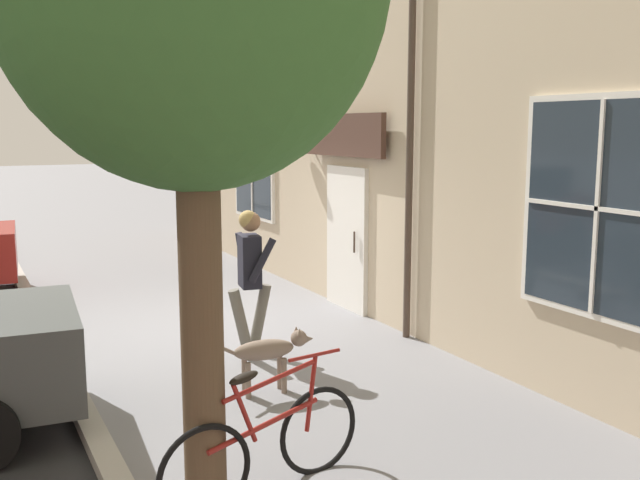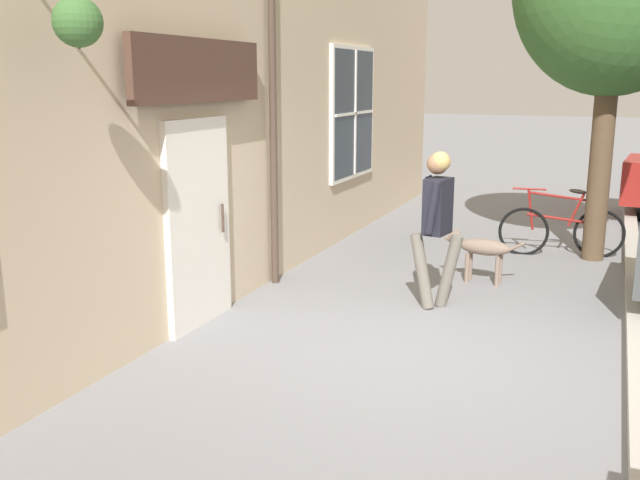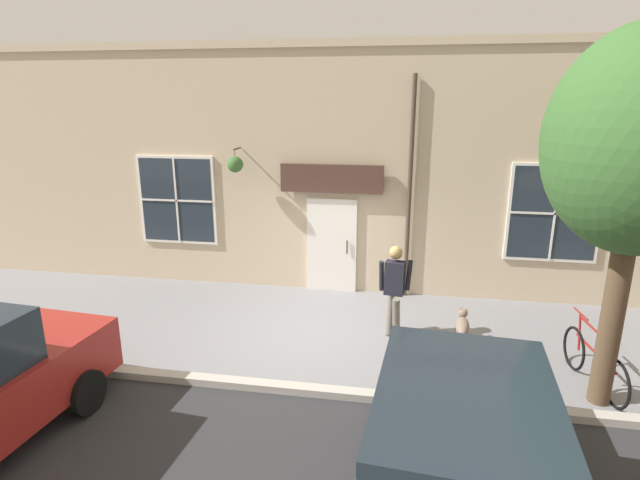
{
  "view_description": "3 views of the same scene",
  "coord_description": "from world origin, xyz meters",
  "px_view_note": "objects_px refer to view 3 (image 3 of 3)",
  "views": [
    {
      "loc": [
        2.94,
        8.85,
        2.66
      ],
      "look_at": [
        -1.05,
        1.17,
        1.29
      ],
      "focal_mm": 40.0,
      "sensor_mm": 36.0,
      "label": 1
    },
    {
      "loc": [
        1.65,
        -6.14,
        2.48
      ],
      "look_at": [
        -0.51,
        -0.93,
        1.2
      ],
      "focal_mm": 40.0,
      "sensor_mm": 36.0,
      "label": 2
    },
    {
      "loc": [
        8.32,
        1.39,
        4.18
      ],
      "look_at": [
        -0.7,
        -0.14,
        1.58
      ],
      "focal_mm": 28.0,
      "sensor_mm": 36.0,
      "label": 3
    }
  ],
  "objects_px": {
    "dog_on_leash": "(462,326)",
    "leaning_bicycle": "(594,362)",
    "street_tree_by_curb": "(639,149)",
    "pedestrian_walking": "(395,283)",
    "parked_car_mid_block": "(460,462)"
  },
  "relations": [
    {
      "from": "street_tree_by_curb",
      "to": "dog_on_leash",
      "type": "bearing_deg",
      "value": -126.19
    },
    {
      "from": "leaning_bicycle",
      "to": "parked_car_mid_block",
      "type": "bearing_deg",
      "value": -35.92
    },
    {
      "from": "dog_on_leash",
      "to": "street_tree_by_curb",
      "type": "relative_size",
      "value": 0.2
    },
    {
      "from": "street_tree_by_curb",
      "to": "pedestrian_walking",
      "type": "bearing_deg",
      "value": -117.94
    },
    {
      "from": "pedestrian_walking",
      "to": "dog_on_leash",
      "type": "height_order",
      "value": "pedestrian_walking"
    },
    {
      "from": "dog_on_leash",
      "to": "street_tree_by_curb",
      "type": "height_order",
      "value": "street_tree_by_curb"
    },
    {
      "from": "pedestrian_walking",
      "to": "street_tree_by_curb",
      "type": "xyz_separation_m",
      "value": [
        1.56,
        2.94,
        2.54
      ]
    },
    {
      "from": "leaning_bicycle",
      "to": "street_tree_by_curb",
      "type": "bearing_deg",
      "value": -9.95
    },
    {
      "from": "dog_on_leash",
      "to": "street_tree_by_curb",
      "type": "bearing_deg",
      "value": 53.81
    },
    {
      "from": "dog_on_leash",
      "to": "leaning_bicycle",
      "type": "height_order",
      "value": "leaning_bicycle"
    },
    {
      "from": "pedestrian_walking",
      "to": "street_tree_by_curb",
      "type": "distance_m",
      "value": 4.18
    },
    {
      "from": "parked_car_mid_block",
      "to": "pedestrian_walking",
      "type": "bearing_deg",
      "value": -170.42
    },
    {
      "from": "pedestrian_walking",
      "to": "dog_on_leash",
      "type": "relative_size",
      "value": 1.68
    },
    {
      "from": "dog_on_leash",
      "to": "parked_car_mid_block",
      "type": "xyz_separation_m",
      "value": [
        4.0,
        -0.46,
        0.44
      ]
    },
    {
      "from": "dog_on_leash",
      "to": "pedestrian_walking",
      "type": "bearing_deg",
      "value": -103.12
    }
  ]
}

